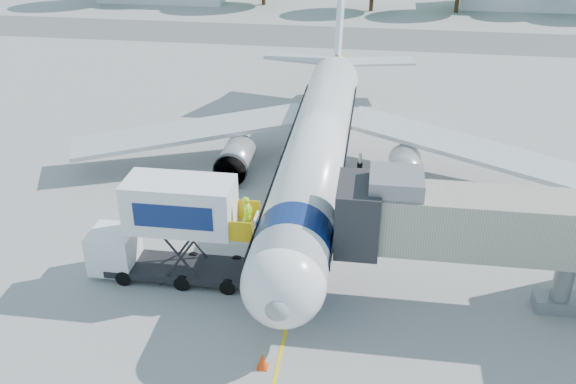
# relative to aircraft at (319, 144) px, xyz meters

# --- Properties ---
(ground) EXTENTS (160.00, 160.00, 0.00)m
(ground) POSITION_rel_aircraft_xyz_m (0.00, -4.12, -2.95)
(ground) COLOR #9C9C9A
(ground) RESTS_ON ground
(guidance_line) EXTENTS (0.15, 70.00, 0.01)m
(guidance_line) POSITION_rel_aircraft_xyz_m (0.00, -4.12, -2.94)
(guidance_line) COLOR yellow
(guidance_line) RESTS_ON ground
(taxiway_strip) EXTENTS (120.00, 10.00, 0.01)m
(taxiway_strip) POSITION_rel_aircraft_xyz_m (0.00, 37.88, -2.94)
(taxiway_strip) COLOR #59595B
(taxiway_strip) RESTS_ON ground
(aircraft) EXTENTS (34.17, 37.73, 11.35)m
(aircraft) POSITION_rel_aircraft_xyz_m (0.00, 0.00, 0.00)
(aircraft) COLOR white
(aircraft) RESTS_ON ground
(jet_bridge) EXTENTS (13.90, 3.20, 6.60)m
(jet_bridge) POSITION_rel_aircraft_xyz_m (7.99, -11.12, 1.39)
(jet_bridge) COLOR #A59F8D
(jet_bridge) RESTS_ON ground
(catering_hiloader) EXTENTS (8.50, 2.44, 5.50)m
(catering_hiloader) POSITION_rel_aircraft_xyz_m (-6.27, -11.12, -0.19)
(catering_hiloader) COLOR black
(catering_hiloader) RESTS_ON ground
(safety_cone_b) EXTENTS (0.49, 0.49, 0.77)m
(safety_cone_b) POSITION_rel_aircraft_xyz_m (-0.63, -16.94, -2.58)
(safety_cone_b) COLOR #DF3E0B
(safety_cone_b) RESTS_ON ground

